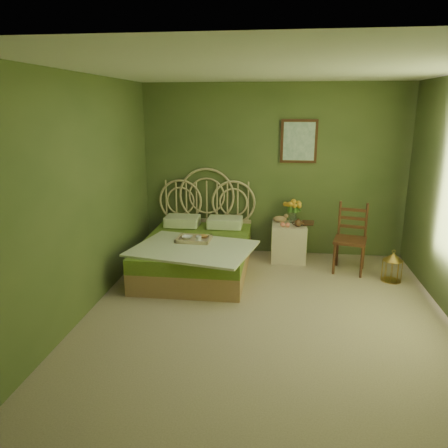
# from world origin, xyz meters

# --- Properties ---
(floor) EXTENTS (4.50, 4.50, 0.00)m
(floor) POSITION_xyz_m (0.00, 0.00, 0.00)
(floor) COLOR tan
(floor) RESTS_ON ground
(ceiling) EXTENTS (4.50, 4.50, 0.00)m
(ceiling) POSITION_xyz_m (0.00, 0.00, 2.60)
(ceiling) COLOR silver
(ceiling) RESTS_ON wall_back
(wall_back) EXTENTS (4.00, 0.00, 4.00)m
(wall_back) POSITION_xyz_m (0.00, 2.25, 1.30)
(wall_back) COLOR #5F6B38
(wall_back) RESTS_ON floor
(wall_left) EXTENTS (0.00, 4.50, 4.50)m
(wall_left) POSITION_xyz_m (-2.00, 0.00, 1.30)
(wall_left) COLOR #5F6B38
(wall_left) RESTS_ON floor
(wall_art) EXTENTS (0.54, 0.04, 0.64)m
(wall_art) POSITION_xyz_m (0.37, 2.22, 1.75)
(wall_art) COLOR #38220F
(wall_art) RESTS_ON wall_back
(bed) EXTENTS (1.68, 2.13, 1.32)m
(bed) POSITION_xyz_m (-1.02, 1.29, 0.29)
(bed) COLOR tan
(bed) RESTS_ON floor
(nightstand) EXTENTS (0.51, 0.51, 0.99)m
(nightstand) POSITION_xyz_m (0.28, 1.91, 0.35)
(nightstand) COLOR #C1B89D
(nightstand) RESTS_ON floor
(chair) EXTENTS (0.51, 0.51, 0.96)m
(chair) POSITION_xyz_m (1.11, 1.59, 0.53)
(chair) COLOR #38220F
(chair) RESTS_ON floor
(birdcage) EXTENTS (0.26, 0.26, 0.39)m
(birdcage) POSITION_xyz_m (1.63, 1.23, 0.19)
(birdcage) COLOR #B38639
(birdcage) RESTS_ON floor
(book_lower) EXTENTS (0.17, 0.22, 0.02)m
(book_lower) POSITION_xyz_m (0.45, 1.91, 0.57)
(book_lower) COLOR #381E0F
(book_lower) RESTS_ON nightstand
(book_upper) EXTENTS (0.21, 0.27, 0.02)m
(book_upper) POSITION_xyz_m (0.45, 1.91, 0.59)
(book_upper) COLOR #472819
(book_upper) RESTS_ON nightstand
(cereal_bowl) EXTENTS (0.15, 0.15, 0.04)m
(cereal_bowl) POSITION_xyz_m (-1.12, 1.14, 0.53)
(cereal_bowl) COLOR white
(cereal_bowl) RESTS_ON bed
(coffee_cup) EXTENTS (0.09, 0.09, 0.07)m
(coffee_cup) POSITION_xyz_m (-0.94, 1.03, 0.55)
(coffee_cup) COLOR white
(coffee_cup) RESTS_ON bed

